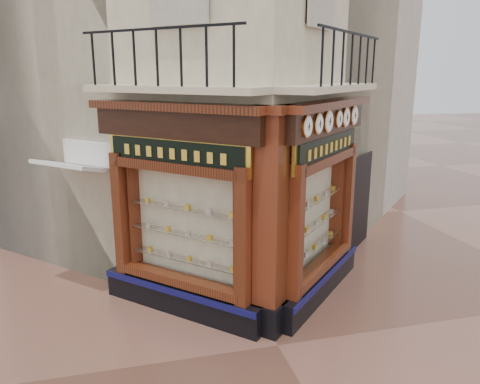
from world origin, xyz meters
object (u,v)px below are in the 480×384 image
object	(u,v)px
clock_b	(318,124)
awning	(84,288)
clock_c	(328,121)
signboard_left	(175,153)
clock_e	(346,117)
corner_pilaster	(271,227)
clock_a	(307,127)
clock_d	(339,119)
clock_f	(354,115)
signboard_right	(328,147)

from	to	relation	value
clock_b	awning	distance (m)	6.03
clock_c	signboard_left	world-z (taller)	clock_c
signboard_left	clock_e	bearing A→B (deg)	-128.95
corner_pilaster	awning	xyz separation A→B (m)	(-3.31, 2.61, -1.95)
clock_a	clock_b	bearing A→B (deg)	0.00
awning	clock_d	bearing A→B (deg)	-152.02
clock_e	clock_f	world-z (taller)	clock_f
signboard_right	clock_b	bearing A→B (deg)	-172.52
signboard_left	clock_d	bearing A→B (deg)	-133.83
clock_e	clock_d	bearing A→B (deg)	-180.00
signboard_right	clock_a	bearing A→B (deg)	-175.28
clock_b	clock_d	xyz separation A→B (m)	(0.74, 0.74, 0.00)
clock_a	clock_f	bearing A→B (deg)	0.00
clock_b	clock_d	distance (m)	1.04
corner_pilaster	clock_a	bearing A→B (deg)	-46.04
clock_b	clock_e	xyz separation A→B (m)	(1.04, 1.04, 0.00)
clock_d	signboard_left	size ratio (longest dim) A/B	0.15
awning	signboard_left	distance (m)	3.95
awning	signboard_left	bearing A→B (deg)	-175.69
clock_b	corner_pilaster	bearing A→B (deg)	154.82
clock_a	signboard_left	xyz separation A→B (m)	(-2.05, 1.02, -0.52)
clock_d	awning	distance (m)	6.36
clock_d	clock_f	bearing A→B (deg)	0.00
clock_e	clock_f	distance (m)	0.53
corner_pilaster	signboard_left	size ratio (longest dim) A/B	1.79
corner_pilaster	signboard_left	distance (m)	2.12
clock_e	clock_f	xyz separation A→B (m)	(0.38, 0.38, 0.00)
clock_a	signboard_left	distance (m)	2.35
clock_b	clock_f	size ratio (longest dim) A/B	0.88
awning	corner_pilaster	bearing A→B (deg)	-173.19
clock_a	clock_f	size ratio (longest dim) A/B	0.89
clock_c	clock_a	bearing A→B (deg)	180.00
signboard_right	corner_pilaster	bearing A→B (deg)	169.75
awning	signboard_left	world-z (taller)	signboard_left
clock_d	signboard_right	bearing A→B (deg)	151.26
corner_pilaster	clock_a	xyz separation A→B (m)	(0.59, -0.01, 1.67)
corner_pilaster	signboard_right	world-z (taller)	corner_pilaster
clock_e	corner_pilaster	bearing A→B (deg)	169.81
clock_f	clock_e	bearing A→B (deg)	180.00
clock_a	clock_f	xyz separation A→B (m)	(1.76, 1.76, 0.00)
clock_c	awning	world-z (taller)	clock_c
clock_d	signboard_left	distance (m)	3.19
clock_a	awning	world-z (taller)	clock_a
clock_e	awning	distance (m)	6.53
corner_pilaster	clock_e	xyz separation A→B (m)	(1.98, 1.38, 1.67)
corner_pilaster	signboard_left	bearing A→B (deg)	100.25
clock_b	clock_d	size ratio (longest dim) A/B	1.09
clock_d	corner_pilaster	bearing A→B (deg)	167.66
clock_a	awning	xyz separation A→B (m)	(-3.91, 2.62, -3.62)
clock_e	signboard_right	world-z (taller)	clock_e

